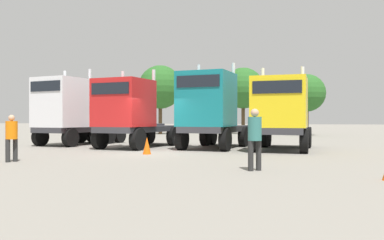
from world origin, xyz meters
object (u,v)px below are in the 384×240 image
(semi_truck_teal, at_px, (210,109))
(visitor_with_camera, at_px, (255,135))
(semi_truck_white, at_px, (68,111))
(traffic_cone_far, at_px, (147,146))
(visitor_in_hivis, at_px, (12,135))
(semi_truck_yellow, at_px, (281,113))
(semi_truck_red, at_px, (131,113))

(semi_truck_teal, bearing_deg, visitor_with_camera, 27.72)
(semi_truck_white, relative_size, traffic_cone_far, 8.11)
(semi_truck_white, height_order, visitor_in_hivis, semi_truck_white)
(traffic_cone_far, bearing_deg, semi_truck_yellow, 31.71)
(semi_truck_red, relative_size, visitor_in_hivis, 3.91)
(semi_truck_red, xyz_separation_m, traffic_cone_far, (2.12, -3.11, -1.46))
(semi_truck_yellow, distance_m, traffic_cone_far, 6.54)
(semi_truck_yellow, bearing_deg, semi_truck_teal, -91.63)
(semi_truck_teal, bearing_deg, visitor_in_hivis, -28.91)
(semi_truck_yellow, xyz_separation_m, visitor_with_camera, (-0.31, -7.64, -0.72))
(visitor_in_hivis, bearing_deg, visitor_with_camera, 19.44)
(semi_truck_yellow, xyz_separation_m, visitor_in_hivis, (-8.86, -7.53, -0.82))
(semi_truck_red, height_order, visitor_in_hivis, semi_truck_red)
(semi_truck_white, distance_m, semi_truck_red, 4.55)
(semi_truck_white, distance_m, traffic_cone_far, 7.92)
(visitor_with_camera, bearing_deg, visitor_in_hivis, -133.22)
(visitor_with_camera, distance_m, traffic_cone_far, 6.72)
(visitor_with_camera, xyz_separation_m, traffic_cone_far, (-5.13, 4.29, -0.69))
(semi_truck_yellow, distance_m, visitor_in_hivis, 11.66)
(semi_truck_white, relative_size, visitor_in_hivis, 3.59)
(semi_truck_white, relative_size, semi_truck_teal, 0.99)
(visitor_in_hivis, xyz_separation_m, traffic_cone_far, (3.43, 4.17, -0.59))
(visitor_with_camera, bearing_deg, semi_truck_red, -178.07)
(semi_truck_yellow, relative_size, visitor_in_hivis, 3.56)
(semi_truck_teal, distance_m, traffic_cone_far, 4.40)
(visitor_with_camera, bearing_deg, semi_truck_teal, 159.45)
(semi_truck_teal, height_order, traffic_cone_far, semi_truck_teal)
(semi_truck_white, relative_size, semi_truck_red, 0.92)
(visitor_in_hivis, bearing_deg, semi_truck_white, 130.66)
(semi_truck_red, height_order, semi_truck_yellow, semi_truck_red)
(visitor_in_hivis, bearing_deg, semi_truck_red, 100.01)
(semi_truck_red, bearing_deg, semi_truck_teal, 104.47)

